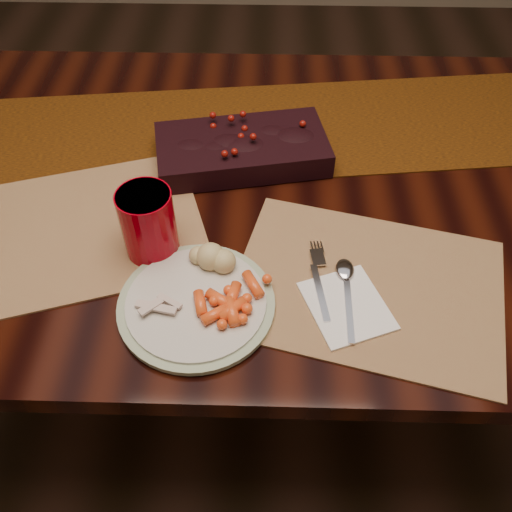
{
  "coord_description": "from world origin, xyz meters",
  "views": [
    {
      "loc": [
        0.05,
        -0.85,
        1.47
      ],
      "look_at": [
        0.04,
        -0.26,
        0.8
      ],
      "focal_mm": 38.0,
      "sensor_mm": 36.0,
      "label": 1
    }
  ],
  "objects_px": {
    "turkey_shreds": "(159,303)",
    "red_cup": "(148,223)",
    "dinner_plate": "(196,303)",
    "napkin": "(347,306)",
    "mashed_potatoes": "(211,261)",
    "dining_table": "(244,290)",
    "centerpiece": "(242,146)",
    "baby_carrots": "(226,296)",
    "placemat_main": "(368,286)"
  },
  "relations": [
    {
      "from": "mashed_potatoes",
      "to": "dining_table",
      "type": "bearing_deg",
      "value": 81.99
    },
    {
      "from": "centerpiece",
      "to": "placemat_main",
      "type": "relative_size",
      "value": 0.78
    },
    {
      "from": "placemat_main",
      "to": "mashed_potatoes",
      "type": "height_order",
      "value": "mashed_potatoes"
    },
    {
      "from": "dinner_plate",
      "to": "red_cup",
      "type": "relative_size",
      "value": 2.0
    },
    {
      "from": "turkey_shreds",
      "to": "red_cup",
      "type": "height_order",
      "value": "red_cup"
    },
    {
      "from": "turkey_shreds",
      "to": "napkin",
      "type": "height_order",
      "value": "turkey_shreds"
    },
    {
      "from": "napkin",
      "to": "dining_table",
      "type": "bearing_deg",
      "value": 98.98
    },
    {
      "from": "dining_table",
      "to": "turkey_shreds",
      "type": "height_order",
      "value": "turkey_shreds"
    },
    {
      "from": "centerpiece",
      "to": "placemat_main",
      "type": "height_order",
      "value": "centerpiece"
    },
    {
      "from": "placemat_main",
      "to": "baby_carrots",
      "type": "distance_m",
      "value": 0.24
    },
    {
      "from": "dining_table",
      "to": "napkin",
      "type": "distance_m",
      "value": 0.53
    },
    {
      "from": "dinner_plate",
      "to": "red_cup",
      "type": "xyz_separation_m",
      "value": [
        -0.09,
        0.12,
        0.06
      ]
    },
    {
      "from": "red_cup",
      "to": "dinner_plate",
      "type": "bearing_deg",
      "value": -54.28
    },
    {
      "from": "red_cup",
      "to": "turkey_shreds",
      "type": "bearing_deg",
      "value": -76.84
    },
    {
      "from": "dining_table",
      "to": "placemat_main",
      "type": "height_order",
      "value": "placemat_main"
    },
    {
      "from": "baby_carrots",
      "to": "mashed_potatoes",
      "type": "bearing_deg",
      "value": 114.42
    },
    {
      "from": "dinner_plate",
      "to": "turkey_shreds",
      "type": "xyz_separation_m",
      "value": [
        -0.06,
        -0.01,
        0.02
      ]
    },
    {
      "from": "napkin",
      "to": "turkey_shreds",
      "type": "bearing_deg",
      "value": 162.01
    },
    {
      "from": "dining_table",
      "to": "red_cup",
      "type": "relative_size",
      "value": 14.02
    },
    {
      "from": "placemat_main",
      "to": "baby_carrots",
      "type": "relative_size",
      "value": 4.05
    },
    {
      "from": "baby_carrots",
      "to": "red_cup",
      "type": "distance_m",
      "value": 0.19
    },
    {
      "from": "dining_table",
      "to": "napkin",
      "type": "height_order",
      "value": "napkin"
    },
    {
      "from": "centerpiece",
      "to": "baby_carrots",
      "type": "height_order",
      "value": "centerpiece"
    },
    {
      "from": "baby_carrots",
      "to": "turkey_shreds",
      "type": "distance_m",
      "value": 0.11
    },
    {
      "from": "dining_table",
      "to": "dinner_plate",
      "type": "xyz_separation_m",
      "value": [
        -0.06,
        -0.33,
        0.39
      ]
    },
    {
      "from": "dining_table",
      "to": "baby_carrots",
      "type": "xyz_separation_m",
      "value": [
        -0.01,
        -0.33,
        0.4
      ]
    },
    {
      "from": "baby_carrots",
      "to": "red_cup",
      "type": "relative_size",
      "value": 0.85
    },
    {
      "from": "placemat_main",
      "to": "turkey_shreds",
      "type": "height_order",
      "value": "turkey_shreds"
    },
    {
      "from": "dining_table",
      "to": "mashed_potatoes",
      "type": "height_order",
      "value": "mashed_potatoes"
    },
    {
      "from": "dinner_plate",
      "to": "baby_carrots",
      "type": "bearing_deg",
      "value": 2.41
    },
    {
      "from": "turkey_shreds",
      "to": "red_cup",
      "type": "distance_m",
      "value": 0.15
    },
    {
      "from": "mashed_potatoes",
      "to": "red_cup",
      "type": "distance_m",
      "value": 0.13
    },
    {
      "from": "dinner_plate",
      "to": "red_cup",
      "type": "bearing_deg",
      "value": 125.72
    },
    {
      "from": "placemat_main",
      "to": "dinner_plate",
      "type": "xyz_separation_m",
      "value": [
        -0.29,
        -0.05,
        0.01
      ]
    },
    {
      "from": "centerpiece",
      "to": "mashed_potatoes",
      "type": "relative_size",
      "value": 4.18
    },
    {
      "from": "placemat_main",
      "to": "napkin",
      "type": "bearing_deg",
      "value": -116.55
    },
    {
      "from": "turkey_shreds",
      "to": "baby_carrots",
      "type": "bearing_deg",
      "value": 7.17
    },
    {
      "from": "turkey_shreds",
      "to": "placemat_main",
      "type": "bearing_deg",
      "value": 10.45
    },
    {
      "from": "centerpiece",
      "to": "turkey_shreds",
      "type": "height_order",
      "value": "centerpiece"
    },
    {
      "from": "dinner_plate",
      "to": "red_cup",
      "type": "distance_m",
      "value": 0.16
    },
    {
      "from": "baby_carrots",
      "to": "mashed_potatoes",
      "type": "xyz_separation_m",
      "value": [
        -0.03,
        0.06,
        0.01
      ]
    },
    {
      "from": "dinner_plate",
      "to": "napkin",
      "type": "relative_size",
      "value": 1.84
    },
    {
      "from": "turkey_shreds",
      "to": "red_cup",
      "type": "relative_size",
      "value": 0.53
    },
    {
      "from": "dining_table",
      "to": "centerpiece",
      "type": "xyz_separation_m",
      "value": [
        0.0,
        0.05,
        0.41
      ]
    },
    {
      "from": "mashed_potatoes",
      "to": "baby_carrots",
      "type": "bearing_deg",
      "value": -65.58
    },
    {
      "from": "centerpiece",
      "to": "baby_carrots",
      "type": "distance_m",
      "value": 0.38
    },
    {
      "from": "centerpiece",
      "to": "red_cup",
      "type": "distance_m",
      "value": 0.3
    },
    {
      "from": "red_cup",
      "to": "centerpiece",
      "type": "bearing_deg",
      "value": 60.23
    },
    {
      "from": "placemat_main",
      "to": "red_cup",
      "type": "height_order",
      "value": "red_cup"
    },
    {
      "from": "dining_table",
      "to": "baby_carrots",
      "type": "bearing_deg",
      "value": -91.37
    }
  ]
}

